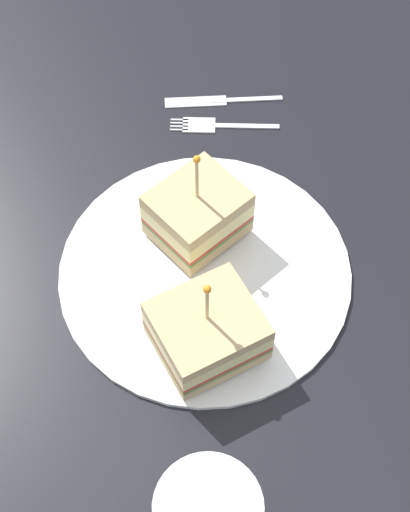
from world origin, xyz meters
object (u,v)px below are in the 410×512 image
(knife, at_px, (216,100))
(fork, at_px, (212,125))
(plate, at_px, (205,270))
(sandwich_half_back, at_px, (207,331))
(sandwich_half_front, at_px, (197,214))

(knife, bearing_deg, fork, -139.92)
(plate, height_order, knife, plate)
(plate, distance_m, sandwich_half_back, 0.09)
(plate, xyz_separation_m, fork, (0.14, 0.14, -0.00))
(sandwich_half_back, bearing_deg, plate, 48.59)
(sandwich_half_back, distance_m, knife, 0.31)
(sandwich_half_back, bearing_deg, sandwich_half_front, 51.51)
(plate, bearing_deg, sandwich_half_front, 56.93)
(plate, xyz_separation_m, sandwich_half_back, (-0.05, -0.06, 0.03))
(sandwich_half_front, relative_size, fork, 1.19)
(sandwich_half_back, relative_size, knife, 0.96)
(plate, height_order, sandwich_half_front, sandwich_half_front)
(plate, bearing_deg, sandwich_half_back, -131.41)
(sandwich_half_front, xyz_separation_m, knife, (0.14, 0.12, -0.04))
(sandwich_half_front, bearing_deg, fork, 41.48)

